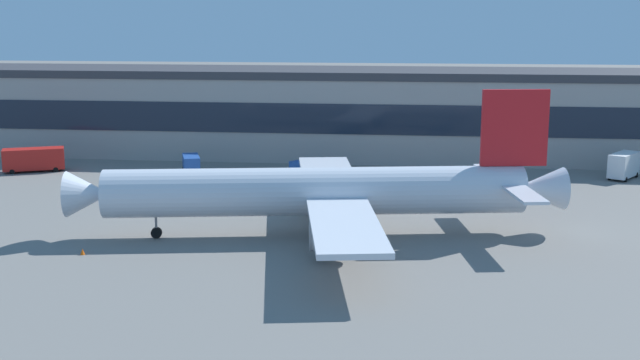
{
  "coord_description": "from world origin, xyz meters",
  "views": [
    {
      "loc": [
        4.68,
        -80.96,
        22.2
      ],
      "look_at": [
        -5.3,
        3.53,
        5.0
      ],
      "focal_mm": 46.25,
      "sensor_mm": 36.0,
      "label": 1
    }
  ],
  "objects_px": {
    "traffic_cone_0": "(83,252)",
    "pushback_tractor": "(308,167)",
    "stair_truck": "(624,164)",
    "airliner": "(324,191)",
    "fuel_truck": "(35,158)",
    "crew_van": "(191,163)"
  },
  "relations": [
    {
      "from": "airliner",
      "to": "fuel_truck",
      "type": "xyz_separation_m",
      "value": [
        -45.08,
        29.79,
        -2.74
      ]
    },
    {
      "from": "stair_truck",
      "to": "pushback_tractor",
      "type": "xyz_separation_m",
      "value": [
        -43.45,
        -2.44,
        -0.93
      ]
    },
    {
      "from": "airliner",
      "to": "pushback_tractor",
      "type": "distance_m",
      "value": 32.63
    },
    {
      "from": "airliner",
      "to": "pushback_tractor",
      "type": "bearing_deg",
      "value": 100.61
    },
    {
      "from": "airliner",
      "to": "pushback_tractor",
      "type": "xyz_separation_m",
      "value": [
        -5.97,
        31.88,
        -3.57
      ]
    },
    {
      "from": "stair_truck",
      "to": "pushback_tractor",
      "type": "bearing_deg",
      "value": -176.79
    },
    {
      "from": "pushback_tractor",
      "to": "traffic_cone_0",
      "type": "relative_size",
      "value": 9.26
    },
    {
      "from": "traffic_cone_0",
      "to": "pushback_tractor",
      "type": "bearing_deg",
      "value": 69.0
    },
    {
      "from": "stair_truck",
      "to": "fuel_truck",
      "type": "xyz_separation_m",
      "value": [
        -82.55,
        -4.53,
        -0.1
      ]
    },
    {
      "from": "airliner",
      "to": "stair_truck",
      "type": "bearing_deg",
      "value": 42.49
    },
    {
      "from": "fuel_truck",
      "to": "pushback_tractor",
      "type": "height_order",
      "value": "fuel_truck"
    },
    {
      "from": "airliner",
      "to": "pushback_tractor",
      "type": "relative_size",
      "value": 9.38
    },
    {
      "from": "traffic_cone_0",
      "to": "stair_truck",
      "type": "bearing_deg",
      "value": 36.39
    },
    {
      "from": "airliner",
      "to": "stair_truck",
      "type": "relative_size",
      "value": 7.92
    },
    {
      "from": "stair_truck",
      "to": "pushback_tractor",
      "type": "height_order",
      "value": "stair_truck"
    },
    {
      "from": "crew_van",
      "to": "stair_truck",
      "type": "xyz_separation_m",
      "value": [
        59.91,
        3.45,
        0.52
      ]
    },
    {
      "from": "crew_van",
      "to": "pushback_tractor",
      "type": "xyz_separation_m",
      "value": [
        16.46,
        1.01,
        -0.41
      ]
    },
    {
      "from": "fuel_truck",
      "to": "traffic_cone_0",
      "type": "xyz_separation_m",
      "value": [
        23.27,
        -39.16,
        -1.59
      ]
    },
    {
      "from": "fuel_truck",
      "to": "pushback_tractor",
      "type": "distance_m",
      "value": 39.17
    },
    {
      "from": "crew_van",
      "to": "fuel_truck",
      "type": "distance_m",
      "value": 22.67
    },
    {
      "from": "fuel_truck",
      "to": "pushback_tractor",
      "type": "bearing_deg",
      "value": 3.06
    },
    {
      "from": "fuel_truck",
      "to": "pushback_tractor",
      "type": "xyz_separation_m",
      "value": [
        39.11,
        2.09,
        -0.83
      ]
    }
  ]
}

